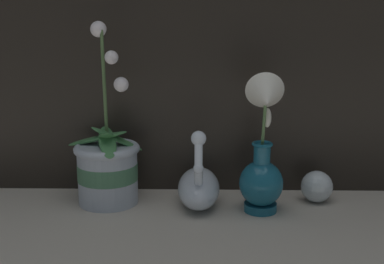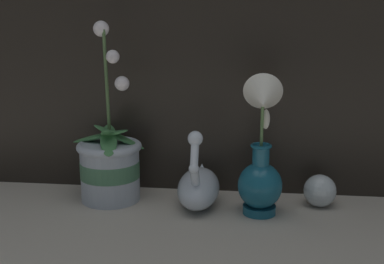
{
  "view_description": "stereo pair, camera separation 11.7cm",
  "coord_description": "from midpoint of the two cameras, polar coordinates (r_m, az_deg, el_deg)",
  "views": [
    {
      "loc": [
        -0.01,
        -1.1,
        0.47
      ],
      "look_at": [
        -0.04,
        0.11,
        0.18
      ],
      "focal_mm": 50.0,
      "sensor_mm": 36.0,
      "label": 1
    },
    {
      "loc": [
        0.11,
        -1.09,
        0.47
      ],
      "look_at": [
        -0.04,
        0.11,
        0.18
      ],
      "focal_mm": 50.0,
      "sensor_mm": 36.0,
      "label": 2
    }
  ],
  "objects": [
    {
      "name": "swan_figurine",
      "position": [
        1.28,
        3.35,
        -5.78
      ],
      "size": [
        0.1,
        0.22,
        0.2
      ],
      "color": "silver",
      "rests_on": "ground_plane"
    },
    {
      "name": "orchid_potted_plant",
      "position": [
        1.31,
        -6.23,
        -3.37
      ],
      "size": [
        0.19,
        0.21,
        0.43
      ],
      "color": "#B2BCCC",
      "rests_on": "ground_plane"
    },
    {
      "name": "ground_plane",
      "position": [
        1.19,
        3.98,
        -9.75
      ],
      "size": [
        2.8,
        2.8,
        0.0
      ],
      "primitive_type": "plane",
      "color": "#BCB2A3"
    },
    {
      "name": "glass_sphere",
      "position": [
        1.33,
        15.98,
        -6.08
      ],
      "size": [
        0.08,
        0.08,
        0.08
      ],
      "color": "silver",
      "rests_on": "ground_plane"
    },
    {
      "name": "blue_vase",
      "position": [
        1.21,
        10.11,
        -3.36
      ],
      "size": [
        0.1,
        0.14,
        0.33
      ],
      "color": "#195B75",
      "rests_on": "ground_plane"
    }
  ]
}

